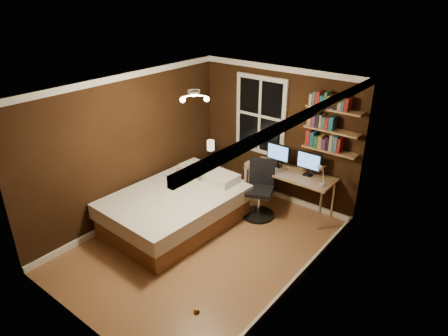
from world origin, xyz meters
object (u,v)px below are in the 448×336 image
Objects in this scene: bed at (176,208)px; bedside_lamp at (211,151)px; office_chair at (259,195)px; radiator at (254,177)px; monitor_left at (278,155)px; nightstand at (211,171)px; desk at (290,175)px; monitor_right at (309,164)px; desk_lamp at (321,175)px.

bedside_lamp reaches higher than bed.
bedside_lamp is 0.42× the size of office_chair.
bedside_lamp is 1.02m from radiator.
monitor_left reaches higher than bed.
office_chair reaches higher than bedside_lamp.
bed is 2.22× the size of office_chair.
radiator is at bearing 9.09° from nightstand.
bed is 4.70× the size of nightstand.
radiator is 1.00m from desk.
monitor_right reaches higher than office_chair.
desk_lamp is (2.45, -0.16, 0.73)m from nightstand.
nightstand is 1.08× the size of monitor_left.
monitor_left is at bearing -12.57° from radiator.
office_chair reaches higher than nightstand.
radiator is at bearing 108.01° from office_chair.
bed is 1.86m from radiator.
nightstand is 1.65m from monitor_left.
bed reaches higher than radiator.
radiator is 0.37× the size of desk.
bedside_lamp is at bearing 141.15° from office_chair.
desk_lamp is (2.45, -0.16, 0.27)m from bedside_lamp.
desk_lamp is at bearing -9.20° from nightstand.
bed is at bearing -150.79° from office_chair.
monitor_right is (0.29, 0.08, 0.28)m from desk.
bedside_lamp is 0.75× the size of radiator.
desk_lamp reaches higher than radiator.
nightstand is 2.21m from monitor_right.
nightstand is (-0.57, 1.59, -0.08)m from bed.
monitor_left is 0.61m from monitor_right.
nightstand is 0.46m from bedside_lamp.
radiator is at bearing 81.86° from bed.
bed is at bearing -131.92° from monitor_right.
desk_lamp is at bearing -14.28° from radiator.
bedside_lamp is 1.58m from office_chair.
radiator is at bearing 166.85° from desk.
monitor_left is (1.48, 0.11, 0.26)m from bedside_lamp.
bedside_lamp is at bearing 0.00° from nightstand.
nightstand is at bearing -177.03° from monitor_right.
desk_lamp is at bearing 39.65° from bed.
bed is 5.25× the size of bedside_lamp.
desk is 3.50× the size of monitor_right.
nightstand is at bearing 176.36° from desk_lamp.
monitor_left reaches higher than radiator.
desk_lamp reaches higher than bedside_lamp.
monitor_left is (-0.31, 0.08, 0.28)m from desk.
nightstand is 1.56m from office_chair.
desk_lamp reaches higher than bed.
radiator is 1.29× the size of monitor_right.
office_chair is at bearing -122.91° from desk.
radiator is at bearing 167.43° from monitor_left.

